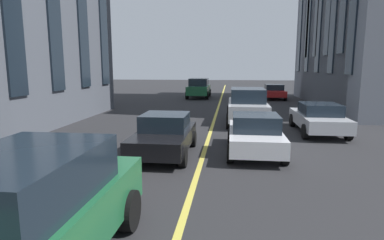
# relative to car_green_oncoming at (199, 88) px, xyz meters

# --- Properties ---
(lane_centre_line) EXTENTS (80.00, 0.16, 0.01)m
(lane_centre_line) POSITION_rel_car_green_oncoming_xyz_m (-18.00, -2.18, -0.96)
(lane_centre_line) COLOR #D8C64C
(lane_centre_line) RESTS_ON ground_plane
(car_green_oncoming) EXTENTS (4.70, 2.14, 1.88)m
(car_green_oncoming) POSITION_rel_car_green_oncoming_xyz_m (0.00, 0.00, 0.00)
(car_green_oncoming) COLOR #1E6038
(car_green_oncoming) RESTS_ON ground_plane
(car_green_parked_b) EXTENTS (4.70, 2.14, 1.88)m
(car_green_parked_b) POSITION_rel_car_green_oncoming_xyz_m (-27.22, -0.31, 0.00)
(car_green_parked_b) COLOR #1E6038
(car_green_parked_b) RESTS_ON ground_plane
(car_black_parked_a) EXTENTS (3.90, 1.89, 1.40)m
(car_black_parked_a) POSITION_rel_car_green_oncoming_xyz_m (-20.47, -0.85, -0.27)
(car_black_parked_a) COLOR black
(car_black_parked_a) RESTS_ON ground_plane
(car_silver_far) EXTENTS (4.40, 1.95, 1.37)m
(car_silver_far) POSITION_rel_car_green_oncoming_xyz_m (-16.03, -7.08, -0.27)
(car_silver_far) COLOR #B7BABF
(car_silver_far) RESTS_ON ground_plane
(car_white_mid) EXTENTS (3.90, 1.89, 1.40)m
(car_white_mid) POSITION_rel_car_green_oncoming_xyz_m (-19.96, -3.94, -0.27)
(car_white_mid) COLOR silver
(car_white_mid) RESTS_ON ground_plane
(car_silver_trailing) EXTENTS (4.70, 2.14, 1.88)m
(car_silver_trailing) POSITION_rel_car_green_oncoming_xyz_m (-14.00, -3.96, 0.00)
(car_silver_trailing) COLOR #B7BABF
(car_silver_trailing) RESTS_ON ground_plane
(car_red_near) EXTENTS (4.40, 1.95, 1.37)m
(car_red_near) POSITION_rel_car_green_oncoming_xyz_m (-0.28, -7.08, -0.27)
(car_red_near) COLOR #B21E1E
(car_red_near) RESTS_ON ground_plane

